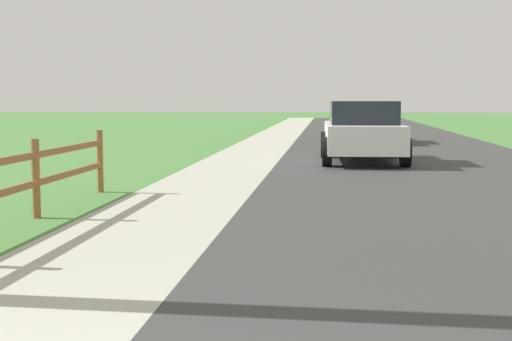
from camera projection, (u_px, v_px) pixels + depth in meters
ground_plane at (294, 142)px, 27.42m from camera, size 120.00×120.00×0.00m
road_asphalt at (388, 140)px, 29.06m from camera, size 7.00×66.00×0.01m
curb_concrete at (220, 139)px, 29.69m from camera, size 6.00×66.00×0.01m
grass_verge at (182, 139)px, 29.83m from camera, size 5.00×66.00×0.00m
parked_suv_white at (362, 132)px, 18.93m from camera, size 2.11×4.54×1.52m
parked_car_red at (365, 122)px, 27.63m from camera, size 2.05×5.01×1.43m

